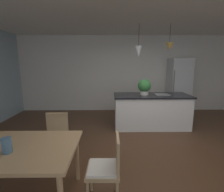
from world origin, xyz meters
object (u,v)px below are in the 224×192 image
(chair_kitchen_end, at_px, (107,167))
(vase_on_dining_table, at_px, (7,145))
(kitchen_island, at_px, (151,110))
(refrigerator, at_px, (179,86))
(potted_plant_on_island, at_px, (144,86))
(chair_far_right, at_px, (56,137))

(chair_kitchen_end, height_order, vase_on_dining_table, vase_on_dining_table)
(kitchen_island, distance_m, refrigerator, 1.92)
(kitchen_island, relative_size, potted_plant_on_island, 4.80)
(refrigerator, distance_m, potted_plant_on_island, 2.01)
(refrigerator, height_order, potted_plant_on_island, refrigerator)
(chair_far_right, xyz_separation_m, potted_plant_on_island, (1.86, 1.66, 0.65))
(chair_far_right, bearing_deg, potted_plant_on_island, 41.80)
(chair_far_right, xyz_separation_m, kitchen_island, (2.06, 1.66, -0.01))
(refrigerator, bearing_deg, vase_on_dining_table, -131.67)
(chair_far_right, bearing_deg, chair_kitchen_end, -43.57)
(kitchen_island, relative_size, refrigerator, 1.06)
(chair_far_right, relative_size, refrigerator, 0.46)
(chair_far_right, relative_size, vase_on_dining_table, 5.01)
(chair_far_right, bearing_deg, refrigerator, 41.94)
(refrigerator, bearing_deg, kitchen_island, -133.59)
(chair_far_right, xyz_separation_m, refrigerator, (3.34, 3.00, 0.48))
(kitchen_island, bearing_deg, vase_on_dining_table, -130.65)
(chair_far_right, height_order, vase_on_dining_table, vase_on_dining_table)
(kitchen_island, bearing_deg, chair_far_right, -141.19)
(chair_kitchen_end, bearing_deg, vase_on_dining_table, -173.76)
(refrigerator, relative_size, potted_plant_on_island, 4.52)
(chair_kitchen_end, xyz_separation_m, kitchen_island, (1.16, 2.52, -0.01))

